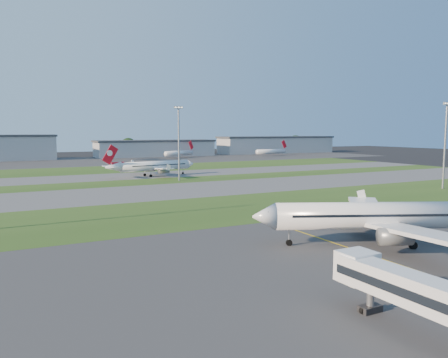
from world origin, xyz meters
TOP-DOWN VIEW (x-y plane):
  - ground at (0.00, 0.00)m, footprint 700.00×700.00m
  - apron_near at (0.00, 0.00)m, footprint 300.00×70.00m
  - grass_strip_a at (0.00, 52.00)m, footprint 300.00×34.00m
  - taxiway_a at (0.00, 85.00)m, footprint 300.00×32.00m
  - grass_strip_b at (0.00, 110.00)m, footprint 300.00×18.00m
  - taxiway_b at (0.00, 132.00)m, footprint 300.00×26.00m
  - grass_strip_c at (0.00, 165.00)m, footprint 300.00×40.00m
  - apron_far at (0.00, 225.00)m, footprint 400.00×80.00m
  - yellow_line at (5.00, 0.00)m, footprint 0.25×60.00m
  - airliner_parked at (11.10, 13.11)m, footprint 37.54×31.98m
  - airliner_taxiing at (12.40, 127.19)m, footprint 35.37×29.75m
  - mini_jet_near at (62.62, 229.90)m, footprint 25.65×15.78m
  - mini_jet_far at (128.25, 222.06)m, footprint 28.41×8.00m
  - light_mast_centre at (15.00, 108.00)m, footprint 3.20×0.70m
  - light_mast_east at (78.00, 52.00)m, footprint 3.20×0.70m
  - hangar_east at (55.00, 255.00)m, footprint 81.60×23.00m
  - hangar_far_east at (155.00, 255.00)m, footprint 96.90×23.00m
  - tree_mid_west at (-20.00, 266.00)m, footprint 9.90×9.90m
  - tree_mid_east at (40.00, 269.00)m, footprint 11.55×11.55m
  - tree_east at (115.00, 267.00)m, footprint 10.45×10.45m
  - tree_far_east at (185.00, 271.00)m, footprint 12.65×12.65m

SIDE VIEW (x-z plane):
  - ground at x=0.00m, z-range 0.00..0.00m
  - yellow_line at x=5.00m, z-range -0.01..0.01m
  - apron_near at x=0.00m, z-range 0.00..0.01m
  - grass_strip_a at x=0.00m, z-range 0.00..0.01m
  - taxiway_a at x=0.00m, z-range 0.00..0.01m
  - grass_strip_b at x=0.00m, z-range 0.00..0.01m
  - taxiway_b at x=0.00m, z-range 0.00..0.01m
  - grass_strip_c at x=0.00m, z-range 0.00..0.01m
  - apron_far at x=0.00m, z-range 0.00..0.01m
  - mini_jet_near at x=62.62m, z-range -1.46..8.02m
  - mini_jet_far at x=128.25m, z-range -1.46..8.02m
  - airliner_taxiing at x=12.40m, z-range -1.66..9.46m
  - airliner_parked at x=11.10m, z-range -1.87..10.69m
  - hangar_east at x=55.00m, z-range 0.04..11.24m
  - tree_mid_west at x=-20.00m, z-range 0.44..11.24m
  - tree_east at x=115.00m, z-range 0.46..11.86m
  - hangar_far_east at x=155.00m, z-range 0.04..13.24m
  - tree_mid_east at x=40.00m, z-range 0.51..13.11m
  - tree_far_east at x=185.00m, z-range 0.56..14.36m
  - light_mast_centre at x=15.00m, z-range 1.91..27.71m
  - light_mast_east at x=78.00m, z-range 1.91..27.71m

